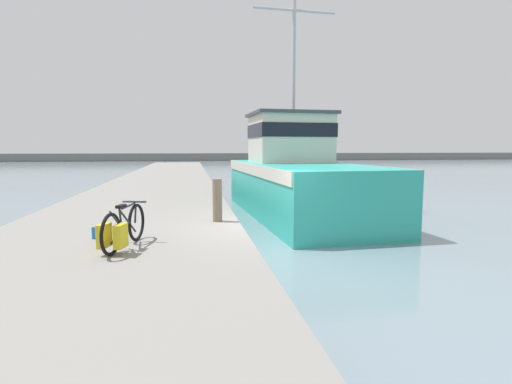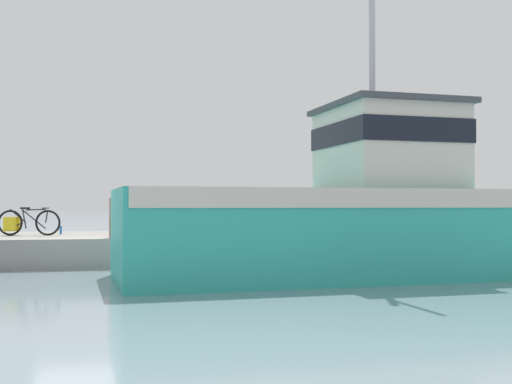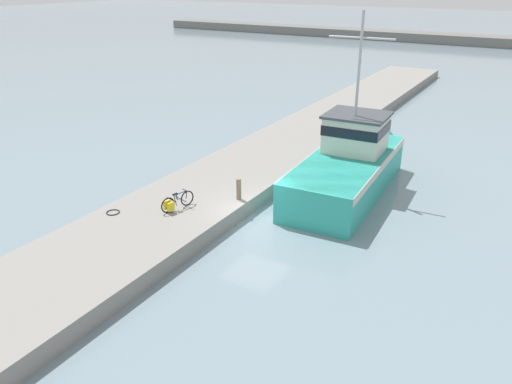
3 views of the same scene
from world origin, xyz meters
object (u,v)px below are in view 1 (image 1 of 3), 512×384
object	(u,v)px
mooring_post	(217,200)
water_bottle_on_curb	(93,233)
bicycle_touring	(121,229)
fishing_boat_main	(295,176)

from	to	relation	value
mooring_post	water_bottle_on_curb	world-z (taller)	mooring_post
mooring_post	water_bottle_on_curb	size ratio (longest dim) A/B	4.41
bicycle_touring	water_bottle_on_curb	size ratio (longest dim) A/B	7.39
bicycle_touring	mooring_post	distance (m)	2.99
fishing_boat_main	mooring_post	xyz separation A→B (m)	(-3.29, -5.34, -0.15)
fishing_boat_main	water_bottle_on_curb	world-z (taller)	fishing_boat_main
fishing_boat_main	bicycle_touring	distance (m)	9.25
fishing_boat_main	water_bottle_on_curb	size ratio (longest dim) A/B	49.94
fishing_boat_main	water_bottle_on_curb	xyz separation A→B (m)	(-5.74, -6.79, -0.54)
mooring_post	water_bottle_on_curb	distance (m)	2.88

